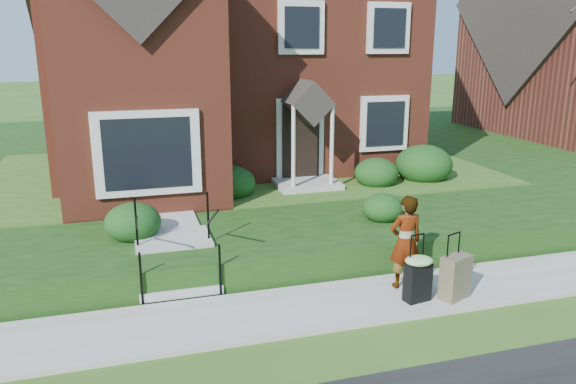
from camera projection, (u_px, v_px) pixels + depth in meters
name	position (u px, v px, depth m)	size (l,w,h in m)	color
ground	(340.00, 306.00, 9.36)	(120.00, 120.00, 0.00)	#2D5119
sidewalk	(340.00, 304.00, 9.35)	(60.00, 1.60, 0.08)	#9E9B93
terrace	(332.00, 154.00, 20.47)	(44.00, 20.00, 0.60)	#12340E
walkway	(162.00, 202.00, 13.14)	(1.20, 6.00, 0.06)	#9E9B93
main_house	(220.00, 7.00, 16.83)	(10.40, 10.20, 9.40)	maroon
front_steps	(176.00, 256.00, 10.26)	(1.40, 2.02, 1.50)	#9E9B93
foundation_shrubs	(276.00, 178.00, 13.58)	(10.03, 4.13, 1.07)	#103711
woman	(405.00, 242.00, 9.71)	(0.61, 0.40, 1.66)	#999999
suitcase_black	(418.00, 276.00, 9.27)	(0.54, 0.47, 1.15)	black
suitcase_olive	(455.00, 277.00, 9.38)	(0.59, 0.47, 1.13)	brown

